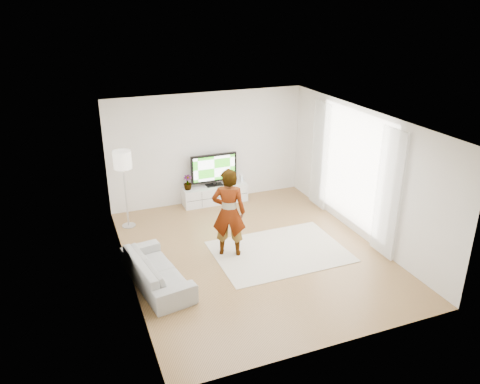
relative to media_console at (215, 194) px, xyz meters
name	(u,v)px	position (x,y,z in m)	size (l,w,h in m)	color
floor	(254,253)	(-0.09, -2.76, -0.23)	(6.00, 6.00, 0.00)	#AA7E4C
ceiling	(255,120)	(-0.09, -2.76, 2.57)	(6.00, 6.00, 0.00)	white
wall_left	(124,210)	(-2.59, -2.76, 1.17)	(0.02, 6.00, 2.80)	silver
wall_right	(362,174)	(2.41, -2.76, 1.17)	(0.02, 6.00, 2.80)	silver
wall_back	(208,148)	(-0.09, 0.24, 1.17)	(5.00, 0.02, 2.80)	silver
wall_front	(338,266)	(-0.09, -5.76, 1.17)	(5.00, 0.02, 2.80)	silver
window	(354,168)	(2.39, -2.46, 1.22)	(0.01, 2.60, 2.50)	white
curtain_near	(388,194)	(2.31, -3.76, 1.12)	(0.04, 0.70, 2.60)	white
curtain_far	(320,155)	(2.31, -1.16, 1.12)	(0.04, 0.70, 2.60)	white
media_console	(215,194)	(0.00, 0.00, 0.00)	(1.66, 0.47, 0.47)	white
television	(214,169)	(0.00, 0.03, 0.68)	(1.19, 0.23, 0.83)	black
game_console	(241,178)	(0.72, 0.00, 0.33)	(0.06, 0.15, 0.20)	white
potted_plant	(188,182)	(-0.70, 0.00, 0.42)	(0.21, 0.21, 0.37)	#3F7238
rug	(280,251)	(0.44, -2.91, -0.23)	(2.67, 1.92, 0.01)	beige
player	(229,212)	(-0.56, -2.60, 0.70)	(0.67, 0.44, 1.84)	#334772
sofa	(157,270)	(-2.17, -3.15, 0.05)	(1.93, 0.76, 0.56)	#ABABA7
floor_lamp	(123,163)	(-2.29, -0.56, 1.30)	(0.40, 0.40, 1.81)	silver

